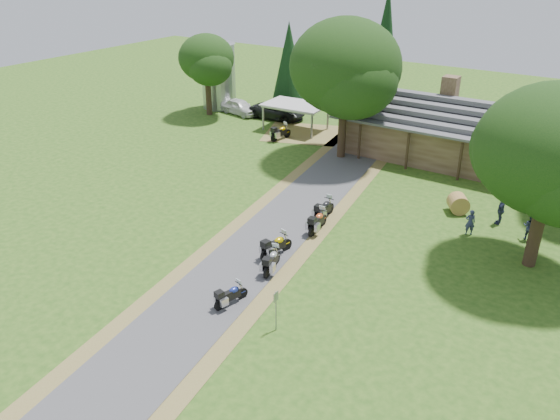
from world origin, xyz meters
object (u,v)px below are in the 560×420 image
Objects in this scene: motorcycle_row_a at (231,294)px; motorcycle_row_e at (325,208)px; car_dark_suv at (277,107)px; motorcycle_carport_a at (281,132)px; motorcycle_row_d at (318,220)px; silo at (218,73)px; carport at (296,117)px; motorcycle_row_b at (272,260)px; hay_bale at (458,203)px; lodge at (479,132)px; car_white_sedan at (240,105)px; motorcycle_row_c at (276,244)px.

motorcycle_row_e reaches higher than motorcycle_row_a.
car_dark_suv is 2.85× the size of motorcycle_carport_a.
silo is at bearing 46.19° from motorcycle_row_d.
carport reaches higher than motorcycle_row_b.
motorcycle_row_d is 0.95× the size of motorcycle_carport_a.
motorcycle_row_e is at bearing -141.24° from car_dark_suv.
motorcycle_row_b reaches higher than hay_bale.
motorcycle_row_a is 10.45m from motorcycle_row_e.
carport is 3.95m from car_dark_suv.
lodge is 16.24m from motorcycle_row_e.
car_dark_suv is at bearing 176.31° from lodge.
car_white_sedan is (-23.70, 0.47, -1.50)m from lodge.
carport is at bearing -11.61° from silo.
carport is at bearing 36.21° from motorcycle_row_e.
lodge is at bearing 0.13° from carport.
lodge is 19.74m from car_dark_suv.
carport is 2.72× the size of motorcycle_row_e.
motorcycle_row_a is 0.85× the size of motorcycle_row_d.
carport is 2.77× the size of motorcycle_row_c.
lodge reaches higher than motorcycle_row_d.
motorcycle_row_a is 17.00m from hay_bale.
lodge is 3.54× the size of car_dark_suv.
car_white_sedan is at bearing 50.61° from motorcycle_row_a.
motorcycle_carport_a reaches higher than motorcycle_row_d.
car_dark_suv is 2.99× the size of motorcycle_row_d.
motorcycle_row_c reaches higher than hay_bale.
car_white_sedan is 2.97× the size of motorcycle_row_b.
silo is at bearing 86.24° from car_dark_suv.
motorcycle_row_e is at bearing -140.80° from hay_bale.
motorcycle_carport_a is at bearing -108.56° from car_white_sedan.
motorcycle_row_c reaches higher than motorcycle_row_d.
motorcycle_row_b is (19.25, -22.63, -0.29)m from car_white_sedan.
motorcycle_row_c is (-0.73, 4.99, 0.11)m from motorcycle_row_a.
motorcycle_row_b is at bearing -116.18° from hay_bale.
motorcycle_row_c is 12.83m from hay_bale.
motorcycle_row_e is at bearing 18.22° from motorcycle_row_a.
hay_bale is (6.00, 15.91, 0.03)m from motorcycle_row_a.
car_dark_suv is 23.63m from motorcycle_row_d.
carport is (-16.28, -0.79, -1.23)m from lodge.
carport reaches higher than motorcycle_row_d.
motorcycle_row_e is (0.00, 5.44, 0.01)m from motorcycle_row_c.
lodge is at bearing 99.33° from hay_bale.
carport is 3.21m from motorcycle_carport_a.
motorcycle_row_d is (-0.27, 8.77, 0.11)m from motorcycle_row_a.
motorcycle_row_d is at bearing -56.92° from carport.
motorcycle_row_e is (-5.11, -15.31, -1.74)m from lodge.
motorcycle_row_b is 1.56× the size of hay_bale.
lodge is 12.50× the size of motorcycle_row_a.
car_white_sedan is (-7.42, 1.26, -0.26)m from carport.
motorcycle_carport_a is (0.43, -3.15, -0.49)m from carport.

